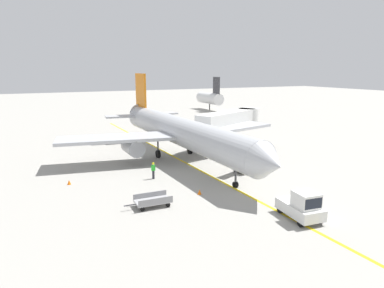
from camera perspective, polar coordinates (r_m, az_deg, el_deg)
The scene contains 13 objects.
ground_plane at distance 31.46m, azimuth 7.58°, elevation -7.80°, with size 300.00×300.00×0.00m, color #9E9B93.
taxi_line_yellow at distance 35.53m, azimuth 3.21°, elevation -5.34°, with size 0.30×80.00×0.01m, color yellow.
airliner at distance 41.78m, azimuth -2.14°, elevation 2.15°, with size 28.60×35.28×10.10m.
jet_bridge at distance 50.53m, azimuth 6.76°, elevation 3.98°, with size 12.72×7.81×4.85m.
pushback_tug at distance 26.68m, azimuth 17.63°, elevation -9.74°, with size 2.27×3.78×2.20m.
baggage_tug_near_wing at distance 46.13m, azimuth 8.68°, elevation -0.17°, with size 2.37×2.73×2.10m.
belt_loader_forward_hold at distance 37.71m, azimuth 9.06°, elevation -3.21°, with size 5.06×3.24×2.59m.
baggage_cart_loaded at distance 28.04m, azimuth -6.48°, elevation -9.29°, with size 3.78×1.64×0.94m.
ground_crew_marshaller at distance 34.68m, azimuth -6.40°, elevation -4.28°, with size 0.36×0.24×1.70m.
safety_cone_nose_left at distance 35.00m, azimuth -19.58°, elevation -5.96°, with size 0.36×0.36×0.44m, color orange.
safety_cone_nose_right at distance 48.35m, azimuth 2.99°, elevation -0.33°, with size 0.36×0.36×0.44m, color orange.
safety_cone_wingtip_left at distance 30.51m, azimuth 1.25°, elevation -7.90°, with size 0.36×0.36×0.44m, color orange.
distant_aircraft_far_left at distance 93.49m, azimuth 2.96°, elevation 7.60°, with size 3.00×10.10×8.80m.
Camera 1 is at (-16.45, -24.59, 10.70)m, focal length 32.39 mm.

